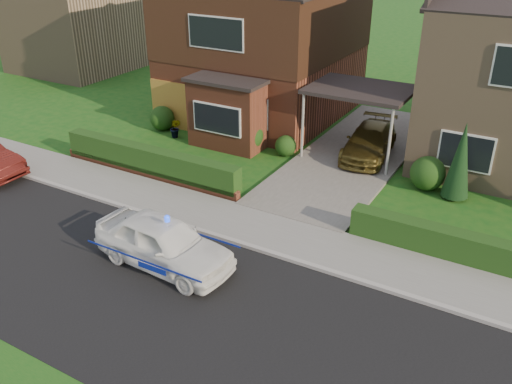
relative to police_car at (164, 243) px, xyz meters
The scene contains 22 objects.
ground 2.25m from the police_car, 34.16° to the right, with size 120.00×120.00×0.00m, color #154D14.
road 2.25m from the police_car, 34.16° to the right, with size 60.00×6.00×0.02m, color black.
kerb 2.64m from the police_car, 46.29° to the left, with size 60.00×0.16×0.12m, color #9E9993.
sidewalk 3.46m from the police_car, 58.63° to the left, with size 60.00×2.00×0.10m, color slate.
driveway 9.98m from the police_car, 79.77° to the left, with size 3.80×12.00×0.12m, color #666059.
house_left 13.68m from the police_car, 107.54° to the left, with size 7.50×9.53×7.25m.
carport_link 10.11m from the police_car, 79.72° to the left, with size 3.80×3.00×2.77m.
garage_door 10.90m from the police_car, 126.49° to the left, with size 2.20×0.10×2.10m, color #986021.
dwarf_wall 5.77m from the police_car, 134.52° to the left, with size 7.70×0.25×0.36m, color brown.
hedge_left 5.90m from the police_car, 133.49° to the left, with size 7.50×0.55×0.90m, color #153811.
hedge_right 8.66m from the police_car, 28.74° to the left, with size 7.50×0.55×0.80m, color #153811.
shrub_left_far 10.69m from the police_car, 129.04° to the left, with size 1.08×1.08×1.08m, color #153811.
shrub_left_mid 8.40m from the police_car, 105.40° to the left, with size 1.32×1.32×1.32m, color #153811.
shrub_left_near 8.43m from the police_car, 94.30° to the left, with size 0.84×0.84×0.84m, color #153811.
shrub_right_near 9.59m from the police_car, 58.79° to the left, with size 1.20×1.20×1.20m, color #153811.
conifer_a 10.00m from the police_car, 53.28° to the left, with size 0.90×0.90×2.60m, color black.
neighbour_left 23.56m from the police_car, 140.93° to the left, with size 6.50×7.00×5.20m, color #917559.
police_car is the anchor object (origin of this frame).
driveway_car 10.08m from the police_car, 76.83° to the left, with size 1.62×3.99×1.16m, color brown.
potted_plant_a 5.35m from the police_car, 116.06° to the left, with size 0.42×0.28×0.79m, color gray.
potted_plant_b 9.62m from the police_car, 125.75° to the left, with size 0.46×0.37×0.83m, color gray.
potted_plant_c 7.29m from the police_car, 138.79° to the left, with size 0.39×0.39×0.69m, color gray.
Camera 1 is at (6.52, -8.22, 8.47)m, focal length 38.00 mm.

